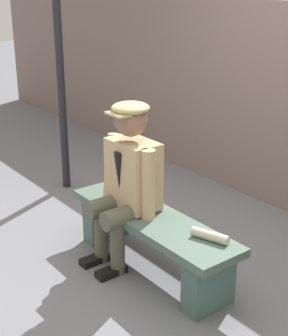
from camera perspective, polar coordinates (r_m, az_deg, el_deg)
name	(u,v)px	position (r m, az deg, el deg)	size (l,w,h in m)	color
ground_plane	(151,268)	(3.94, 0.79, -11.18)	(30.00, 30.00, 0.00)	slate
bench	(151,234)	(3.79, 0.81, -7.37)	(1.54, 0.42, 0.44)	#4C6357
seated_man	(127,178)	(3.76, -1.87, -1.09)	(0.57, 0.54, 1.25)	tan
rolled_magazine	(210,236)	(3.41, 7.43, -7.56)	(0.07, 0.07, 0.26)	beige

